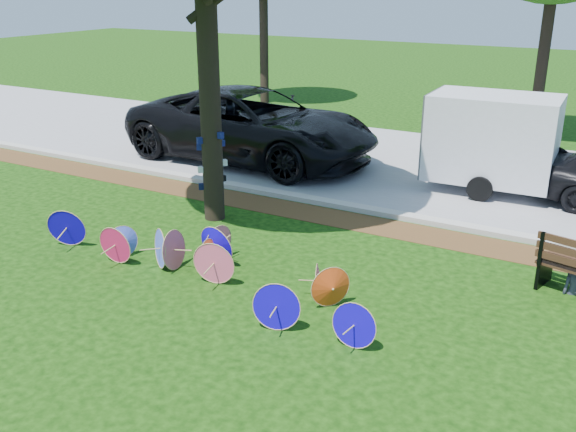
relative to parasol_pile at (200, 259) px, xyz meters
name	(u,v)px	position (x,y,z in m)	size (l,w,h in m)	color
ground	(202,299)	(0.51, -0.64, -0.36)	(90.00, 90.00, 0.00)	black
mulch_strip	(324,216)	(0.51, 3.86, -0.36)	(90.00, 1.00, 0.01)	#472D16
curb	(337,204)	(0.51, 4.56, -0.30)	(90.00, 0.30, 0.12)	#B7B5AD
street	(399,164)	(0.51, 8.71, -0.36)	(90.00, 8.00, 0.01)	gray
parasol_pile	(200,259)	(0.00, 0.00, 0.00)	(7.15, 2.17, 0.80)	#D24312
black_van	(252,125)	(-3.38, 7.05, 0.66)	(3.38, 7.32, 2.04)	black
cargo_trailer	(492,138)	(3.22, 7.52, 0.97)	(2.95, 1.87, 2.66)	silver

